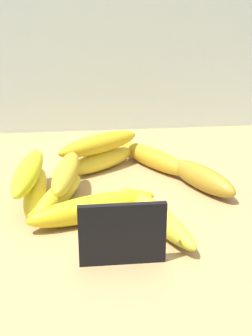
# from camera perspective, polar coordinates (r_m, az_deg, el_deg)

# --- Properties ---
(counter_top) EXTENTS (1.10, 0.76, 0.03)m
(counter_top) POSITION_cam_1_polar(r_m,az_deg,el_deg) (0.78, 3.78, -4.85)
(counter_top) COLOR #A48251
(counter_top) RESTS_ON ground
(chalkboard_sign) EXTENTS (0.11, 0.02, 0.08)m
(chalkboard_sign) POSITION_cam_1_polar(r_m,az_deg,el_deg) (0.59, -0.45, -8.32)
(chalkboard_sign) COLOR black
(chalkboard_sign) RESTS_ON counter_top
(banana_0) EXTENTS (0.10, 0.20, 0.03)m
(banana_0) POSITION_cam_1_polar(r_m,az_deg,el_deg) (0.69, 3.66, -5.77)
(banana_0) COLOR gold
(banana_0) RESTS_ON counter_top
(banana_1) EXTENTS (0.04, 0.18, 0.03)m
(banana_1) POSITION_cam_1_polar(r_m,az_deg,el_deg) (0.78, -10.92, -2.79)
(banana_1) COLOR gold
(banana_1) RESTS_ON counter_top
(banana_2) EXTENTS (0.11, 0.16, 0.04)m
(banana_2) POSITION_cam_1_polar(r_m,az_deg,el_deg) (0.81, 9.23, -1.18)
(banana_2) COLOR olive
(banana_2) RESTS_ON counter_top
(banana_3) EXTENTS (0.13, 0.18, 0.04)m
(banana_3) POSITION_cam_1_polar(r_m,az_deg,el_deg) (0.89, 3.37, 1.19)
(banana_3) COLOR #BA9121
(banana_3) RESTS_ON counter_top
(banana_4) EXTENTS (0.09, 0.15, 0.03)m
(banana_4) POSITION_cam_1_polar(r_m,az_deg,el_deg) (0.76, -8.15, -3.18)
(banana_4) COLOR yellow
(banana_4) RESTS_ON counter_top
(banana_5) EXTENTS (0.15, 0.12, 0.04)m
(banana_5) POSITION_cam_1_polar(r_m,az_deg,el_deg) (0.88, -3.02, 0.91)
(banana_5) COLOR yellow
(banana_5) RESTS_ON counter_top
(banana_6) EXTENTS (0.21, 0.10, 0.04)m
(banana_6) POSITION_cam_1_polar(r_m,az_deg,el_deg) (0.70, -3.97, -4.90)
(banana_6) COLOR gold
(banana_6) RESTS_ON counter_top
(banana_7) EXTENTS (0.06, 0.18, 0.04)m
(banana_7) POSITION_cam_1_polar(r_m,az_deg,el_deg) (0.76, -11.81, -0.52)
(banana_7) COLOR gold
(banana_7) RESTS_ON banana_1
(banana_8) EXTENTS (0.17, 0.12, 0.04)m
(banana_8) POSITION_cam_1_polar(r_m,az_deg,el_deg) (0.87, -3.34, 2.96)
(banana_8) COLOR gold
(banana_8) RESTS_ON banana_5
(banana_9) EXTENTS (0.06, 0.16, 0.04)m
(banana_9) POSITION_cam_1_polar(r_m,az_deg,el_deg) (0.75, -7.30, -0.58)
(banana_9) COLOR gold
(banana_9) RESTS_ON banana_4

